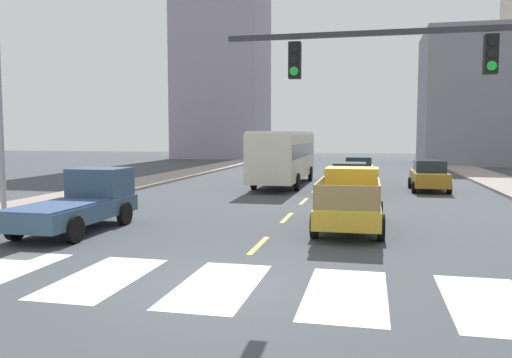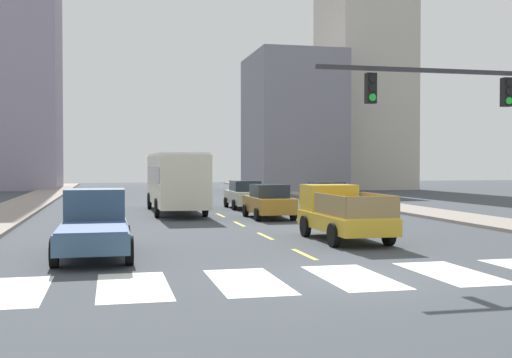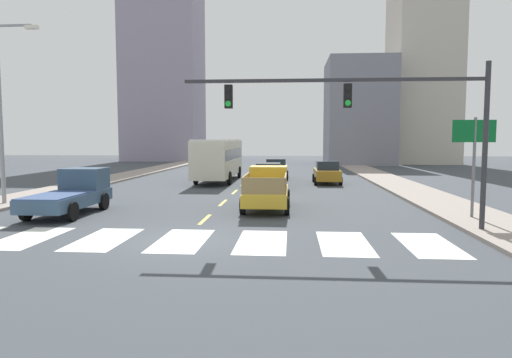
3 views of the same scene
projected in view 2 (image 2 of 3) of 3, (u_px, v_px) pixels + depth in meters
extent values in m
plane|color=#3C4248|center=(353.00, 277.00, 15.45)|extent=(160.00, 160.00, 0.00)
cube|color=gray|center=(423.00, 212.00, 35.52)|extent=(3.16, 110.00, 0.15)
cube|color=white|center=(9.00, 292.00, 13.68)|extent=(1.59, 3.55, 0.01)
cube|color=white|center=(133.00, 286.00, 14.27)|extent=(1.59, 3.55, 0.01)
cube|color=white|center=(247.00, 281.00, 14.86)|extent=(1.59, 3.55, 0.01)
cube|color=white|center=(353.00, 277.00, 15.45)|extent=(1.59, 3.55, 0.01)
cube|color=white|center=(451.00, 273.00, 16.04)|extent=(1.59, 3.55, 0.01)
cube|color=#DCC44C|center=(304.00, 254.00, 19.35)|extent=(0.16, 2.40, 0.01)
cube|color=#DCC44C|center=(265.00, 236.00, 24.22)|extent=(0.16, 2.40, 0.01)
cube|color=#DCC44C|center=(239.00, 224.00, 29.09)|extent=(0.16, 2.40, 0.01)
cube|color=#DCC44C|center=(221.00, 215.00, 33.96)|extent=(0.16, 2.40, 0.01)
cube|color=#DCC44C|center=(207.00, 209.00, 38.83)|extent=(0.16, 2.40, 0.01)
cube|color=#DCC44C|center=(196.00, 204.00, 43.70)|extent=(0.16, 2.40, 0.01)
cube|color=#DCC44C|center=(187.00, 200.00, 48.58)|extent=(0.16, 2.40, 0.01)
cube|color=#DCC44C|center=(180.00, 196.00, 53.45)|extent=(0.16, 2.40, 0.01)
cube|color=gold|center=(345.00, 222.00, 22.70)|extent=(1.96, 5.20, 0.56)
cube|color=gold|center=(329.00, 198.00, 24.34)|extent=(1.84, 1.60, 1.00)
cube|color=#19232D|center=(325.00, 192.00, 24.77)|extent=(1.72, 0.08, 0.56)
cube|color=gold|center=(355.00, 215.00, 21.77)|extent=(1.84, 3.30, 0.06)
cylinder|color=black|center=(305.00, 226.00, 24.01)|extent=(0.22, 0.80, 0.80)
cylinder|color=black|center=(354.00, 225.00, 24.45)|extent=(0.22, 0.80, 0.80)
cylinder|color=black|center=(334.00, 235.00, 20.97)|extent=(0.22, 0.80, 0.80)
cylinder|color=black|center=(389.00, 234.00, 21.41)|extent=(0.22, 0.80, 0.80)
cube|color=olive|center=(330.00, 205.00, 21.56)|extent=(0.06, 3.17, 0.70)
cube|color=olive|center=(379.00, 204.00, 21.96)|extent=(0.06, 3.17, 0.70)
cube|color=olive|center=(373.00, 207.00, 20.22)|extent=(1.80, 0.06, 0.70)
cube|color=#324C68|center=(94.00, 235.00, 18.57)|extent=(1.96, 5.20, 0.56)
cube|color=#324C68|center=(95.00, 205.00, 20.21)|extent=(1.84, 1.60, 1.00)
cube|color=#19232D|center=(95.00, 198.00, 20.63)|extent=(1.72, 0.08, 0.56)
cube|color=navy|center=(93.00, 227.00, 17.64)|extent=(1.84, 3.30, 0.06)
cylinder|color=black|center=(63.00, 239.00, 19.88)|extent=(0.22, 0.80, 0.80)
cylinder|color=black|center=(126.00, 237.00, 20.32)|extent=(0.22, 0.80, 0.80)
cylinder|color=black|center=(54.00, 253.00, 16.84)|extent=(0.22, 0.80, 0.80)
cylinder|color=black|center=(129.00, 250.00, 17.28)|extent=(0.22, 0.80, 0.80)
cube|color=beige|center=(175.00, 180.00, 35.73)|extent=(2.50, 10.80, 2.70)
cube|color=#19232D|center=(175.00, 174.00, 35.72)|extent=(2.52, 9.94, 0.80)
cube|color=silver|center=(175.00, 155.00, 35.70)|extent=(2.40, 10.37, 0.12)
cylinder|color=black|center=(149.00, 201.00, 38.75)|extent=(0.22, 1.00, 1.00)
cylinder|color=black|center=(190.00, 200.00, 39.31)|extent=(0.22, 1.00, 1.00)
cylinder|color=black|center=(157.00, 208.00, 32.59)|extent=(0.22, 1.00, 1.00)
cylinder|color=black|center=(205.00, 207.00, 33.15)|extent=(0.22, 1.00, 1.00)
cube|color=#AC7628|center=(269.00, 205.00, 32.02)|extent=(1.80, 4.40, 0.76)
cube|color=#1E2833|center=(269.00, 191.00, 31.86)|extent=(1.58, 2.11, 0.64)
cylinder|color=black|center=(246.00, 210.00, 33.16)|extent=(0.22, 0.64, 0.64)
cylinder|color=black|center=(279.00, 210.00, 33.56)|extent=(0.22, 0.64, 0.64)
cylinder|color=black|center=(257.00, 215.00, 30.50)|extent=(0.22, 0.64, 0.64)
cylinder|color=black|center=(293.00, 214.00, 30.90)|extent=(0.22, 0.64, 0.64)
cube|color=#A4711B|center=(325.00, 200.00, 36.36)|extent=(1.80, 4.40, 0.76)
cube|color=#1E2833|center=(326.00, 188.00, 36.20)|extent=(1.58, 2.11, 0.64)
cylinder|color=black|center=(303.00, 205.00, 37.50)|extent=(0.22, 0.64, 0.64)
cylinder|color=black|center=(332.00, 205.00, 37.90)|extent=(0.22, 0.64, 0.64)
cylinder|color=black|center=(318.00, 208.00, 34.84)|extent=(0.22, 0.64, 0.64)
cylinder|color=black|center=(349.00, 208.00, 35.24)|extent=(0.22, 0.64, 0.64)
cube|color=silver|center=(244.00, 197.00, 39.15)|extent=(1.80, 4.40, 0.76)
cube|color=#1E2833|center=(245.00, 186.00, 38.99)|extent=(1.58, 2.11, 0.64)
cylinder|color=black|center=(226.00, 202.00, 40.29)|extent=(0.22, 0.64, 0.64)
cylinder|color=black|center=(254.00, 202.00, 40.69)|extent=(0.22, 0.64, 0.64)
cylinder|color=black|center=(234.00, 205.00, 37.63)|extent=(0.22, 0.64, 0.64)
cylinder|color=black|center=(264.00, 204.00, 38.03)|extent=(0.22, 0.64, 0.64)
cube|color=#2D2D33|center=(490.00, 73.00, 18.39)|extent=(10.61, 0.12, 0.12)
cube|color=black|center=(506.00, 92.00, 18.52)|extent=(0.28, 0.24, 0.84)
cylinder|color=black|center=(509.00, 83.00, 18.39)|extent=(0.20, 0.04, 0.20)
cylinder|color=black|center=(509.00, 92.00, 18.40)|extent=(0.20, 0.04, 0.20)
cylinder|color=green|center=(509.00, 101.00, 18.40)|extent=(0.20, 0.04, 0.20)
cube|color=black|center=(371.00, 88.00, 17.57)|extent=(0.28, 0.24, 0.84)
cylinder|color=black|center=(373.00, 78.00, 17.44)|extent=(0.20, 0.04, 0.20)
cylinder|color=black|center=(373.00, 88.00, 17.44)|extent=(0.20, 0.04, 0.20)
cylinder|color=green|center=(372.00, 97.00, 17.45)|extent=(0.20, 0.04, 0.20)
cube|color=#BDB5A7|center=(364.00, 30.00, 70.82)|extent=(8.39, 10.46, 35.47)
cube|color=#938BA0|center=(3.00, 26.00, 67.81)|extent=(11.50, 10.47, 35.01)
cube|color=gray|center=(292.00, 123.00, 65.73)|extent=(8.66, 10.91, 13.97)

